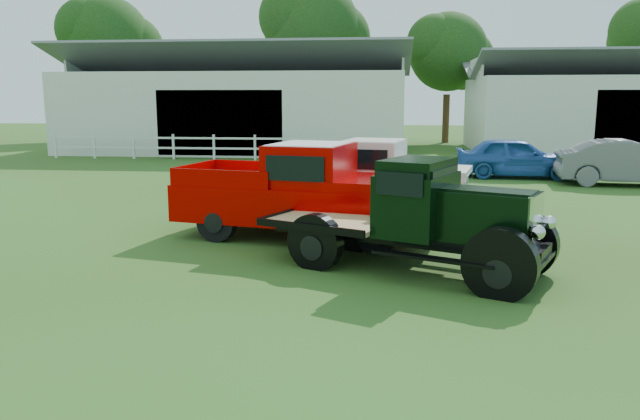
# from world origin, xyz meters

# --- Properties ---
(ground) EXTENTS (120.00, 120.00, 0.00)m
(ground) POSITION_xyz_m (0.00, 0.00, 0.00)
(ground) COLOR #334817
(shed_left) EXTENTS (18.80, 10.20, 5.60)m
(shed_left) POSITION_xyz_m (-7.00, 26.00, 2.80)
(shed_left) COLOR beige
(shed_left) RESTS_ON ground
(shed_right) EXTENTS (16.80, 9.20, 5.20)m
(shed_right) POSITION_xyz_m (14.00, 27.00, 2.60)
(shed_right) COLOR beige
(shed_right) RESTS_ON ground
(fence_rail) EXTENTS (14.20, 0.16, 1.20)m
(fence_rail) POSITION_xyz_m (-8.00, 20.00, 0.60)
(fence_rail) COLOR white
(fence_rail) RESTS_ON ground
(tree_a) EXTENTS (6.30, 6.30, 10.50)m
(tree_a) POSITION_xyz_m (-18.00, 33.00, 5.25)
(tree_a) COLOR black
(tree_a) RESTS_ON ground
(tree_b) EXTENTS (6.90, 6.90, 11.50)m
(tree_b) POSITION_xyz_m (-4.00, 34.00, 5.75)
(tree_b) COLOR black
(tree_b) RESTS_ON ground
(tree_c) EXTENTS (5.40, 5.40, 9.00)m
(tree_c) POSITION_xyz_m (5.00, 33.00, 4.50)
(tree_c) COLOR black
(tree_c) RESTS_ON ground
(vintage_flatbed) EXTENTS (5.20, 3.73, 1.92)m
(vintage_flatbed) POSITION_xyz_m (1.74, 1.40, 0.96)
(vintage_flatbed) COLOR black
(vintage_flatbed) RESTS_ON ground
(red_pickup) EXTENTS (5.86, 3.22, 2.02)m
(red_pickup) POSITION_xyz_m (-0.37, 3.66, 1.01)
(red_pickup) COLOR #B40000
(red_pickup) RESTS_ON ground
(white_pickup) EXTENTS (5.37, 2.96, 1.86)m
(white_pickup) POSITION_xyz_m (0.85, 6.30, 0.93)
(white_pickup) COLOR silver
(white_pickup) RESTS_ON ground
(misc_car_blue) EXTENTS (4.54, 2.12, 1.50)m
(misc_car_blue) POSITION_xyz_m (6.00, 14.56, 0.75)
(misc_car_blue) COLOR #2754A3
(misc_car_blue) RESTS_ON ground
(misc_car_grey) EXTENTS (4.81, 2.15, 1.53)m
(misc_car_grey) POSITION_xyz_m (9.35, 12.79, 0.77)
(misc_car_grey) COLOR #5F5E63
(misc_car_grey) RESTS_ON ground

